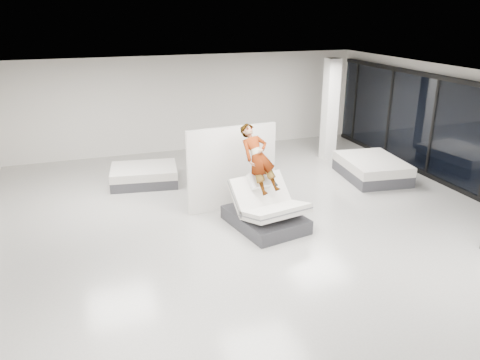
{
  "coord_description": "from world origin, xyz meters",
  "views": [
    {
      "loc": [
        -3.49,
        -8.42,
        4.65
      ],
      "look_at": [
        -0.26,
        0.91,
        1.0
      ],
      "focal_mm": 35.0,
      "sensor_mm": 36.0,
      "label": 1
    }
  ],
  "objects": [
    {
      "name": "flat_bed_right_far",
      "position": [
        4.28,
        2.4,
        0.28
      ],
      "size": [
        1.79,
        2.25,
        0.57
      ],
      "color": "#3A3A3F",
      "rests_on": "floor"
    },
    {
      "name": "person",
      "position": [
        0.12,
        0.75,
        1.18
      ],
      "size": [
        0.9,
        1.69,
        1.19
      ],
      "primitive_type": "imported",
      "rotation": [
        1.02,
        0.0,
        0.19
      ],
      "color": "slate",
      "rests_on": "hero_bed"
    },
    {
      "name": "hero_bed",
      "position": [
        0.18,
        0.42,
        0.36
      ],
      "size": [
        1.65,
        2.0,
        1.19
      ],
      "color": "#3A3A3F",
      "rests_on": "floor"
    },
    {
      "name": "remote",
      "position": [
        0.4,
        0.44,
        0.99
      ],
      "size": [
        0.08,
        0.15,
        0.08
      ],
      "primitive_type": "cube",
      "rotation": [
        0.35,
        0.0,
        0.19
      ],
      "color": "black",
      "rests_on": "person"
    },
    {
      "name": "divider_panel",
      "position": [
        -0.19,
        1.7,
        1.02
      ],
      "size": [
        2.25,
        0.28,
        2.04
      ],
      "primitive_type": "cube",
      "rotation": [
        0.0,
        0.0,
        0.08
      ],
      "color": "silver",
      "rests_on": "floor"
    },
    {
      "name": "room",
      "position": [
        0.0,
        0.0,
        1.6
      ],
      "size": [
        14.0,
        14.04,
        3.2
      ],
      "color": "#B1AEA7",
      "rests_on": "ground"
    },
    {
      "name": "column",
      "position": [
        4.0,
        4.5,
        1.6
      ],
      "size": [
        0.4,
        0.4,
        3.2
      ],
      "primitive_type": "cube",
      "color": "white",
      "rests_on": "floor"
    },
    {
      "name": "flat_bed_left_far",
      "position": [
        -2.0,
        4.07,
        0.25
      ],
      "size": [
        1.96,
        1.58,
        0.49
      ],
      "color": "#3A3A3F",
      "rests_on": "floor"
    }
  ]
}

